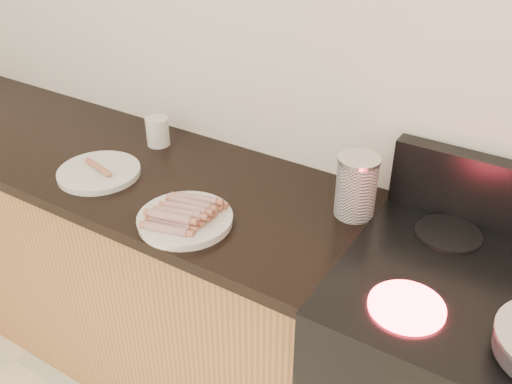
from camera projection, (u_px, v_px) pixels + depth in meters
The scene contains 11 objects.
wall_back at pixel (288, 46), 1.76m from camera, with size 4.00×0.04×2.60m, color silver.
cabinet_base at pixel (94, 248), 2.31m from camera, with size 2.20×0.59×0.86m, color #AF7139.
counter_slab at pixel (75, 150), 2.07m from camera, with size 2.20×0.62×0.04m, color black.
burner_near_left at pixel (407, 307), 1.33m from camera, with size 0.18×0.18×0.01m, color #FF1E2D.
burner_far_left at pixel (449, 234), 1.57m from camera, with size 0.18×0.18×0.01m, color black.
main_plate at pixel (185, 221), 1.64m from camera, with size 0.27×0.27×0.02m, color white.
side_plate at pixel (99, 172), 1.87m from camera, with size 0.27×0.27×0.02m, color white.
hotdog_pile at pixel (184, 211), 1.62m from camera, with size 0.13×0.22×0.05m.
plain_sausages at pixel (98, 167), 1.86m from camera, with size 0.13×0.05×0.02m.
canister at pixel (356, 186), 1.64m from camera, with size 0.12×0.12×0.19m.
mug at pixel (158, 131), 2.04m from camera, with size 0.08×0.08×0.10m, color white.
Camera 1 is at (0.84, 0.48, 1.85)m, focal length 40.00 mm.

